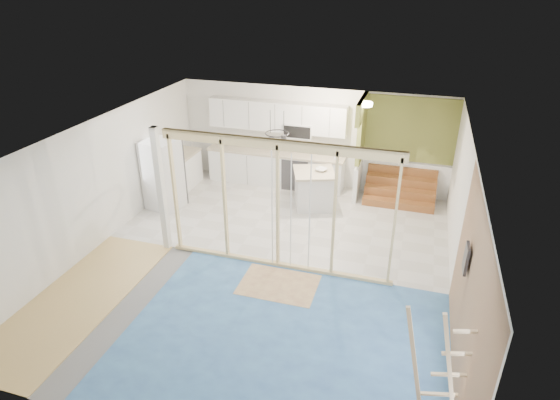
% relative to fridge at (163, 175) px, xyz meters
% --- Properties ---
extents(room, '(7.01, 8.01, 2.61)m').
position_rel_fridge_xyz_m(room, '(3.03, -1.62, 0.45)').
color(room, slate).
rests_on(room, ground).
extents(floor_overlays, '(7.00, 8.00, 0.03)m').
position_rel_fridge_xyz_m(floor_overlays, '(3.11, -1.56, -0.84)').
color(floor_overlays, silver).
rests_on(floor_overlays, room).
extents(stud_frame, '(4.66, 0.14, 2.60)m').
position_rel_fridge_xyz_m(stud_frame, '(2.79, -1.62, 0.74)').
color(stud_frame, beige).
rests_on(stud_frame, room).
extents(base_cabinets, '(4.45, 2.24, 0.93)m').
position_rel_fridge_xyz_m(base_cabinets, '(1.43, 1.74, -0.38)').
color(base_cabinets, white).
rests_on(base_cabinets, room).
extents(upper_cabinets, '(3.60, 0.41, 0.85)m').
position_rel_fridge_xyz_m(upper_cabinets, '(2.19, 2.20, 0.97)').
color(upper_cabinets, white).
rests_on(upper_cabinets, room).
extents(green_partition, '(2.25, 1.51, 2.60)m').
position_rel_fridge_xyz_m(green_partition, '(5.08, 2.04, 0.09)').
color(green_partition, olive).
rests_on(green_partition, room).
extents(pot_rack, '(0.52, 0.52, 0.72)m').
position_rel_fridge_xyz_m(pot_rack, '(2.73, 0.27, 1.15)').
color(pot_rack, black).
rests_on(pot_rack, room).
extents(sheathing_panel, '(0.02, 4.00, 2.60)m').
position_rel_fridge_xyz_m(sheathing_panel, '(6.51, -3.62, 0.45)').
color(sheathing_panel, '#9E7356').
rests_on(sheathing_panel, room).
extents(electrical_panel, '(0.04, 0.30, 0.40)m').
position_rel_fridge_xyz_m(electrical_panel, '(6.46, -3.02, 0.80)').
color(electrical_panel, '#3A3B3F').
rests_on(electrical_panel, room).
extents(ceiling_light, '(0.32, 0.32, 0.08)m').
position_rel_fridge_xyz_m(ceiling_light, '(4.43, 1.38, 1.69)').
color(ceiling_light, '#FFEABF').
rests_on(ceiling_light, room).
extents(fridge, '(0.86, 0.84, 1.70)m').
position_rel_fridge_xyz_m(fridge, '(0.00, 0.00, 0.00)').
color(fridge, silver).
rests_on(fridge, room).
extents(island, '(1.21, 1.21, 0.93)m').
position_rel_fridge_xyz_m(island, '(3.40, 1.08, -0.39)').
color(island, silver).
rests_on(island, room).
extents(bowl, '(0.32, 0.32, 0.06)m').
position_rel_fridge_xyz_m(bowl, '(3.55, 1.16, 0.11)').
color(bowl, silver).
rests_on(bowl, island).
extents(soap_bottle_a, '(0.12, 0.12, 0.28)m').
position_rel_fridge_xyz_m(soap_bottle_a, '(0.53, 2.15, 0.22)').
color(soap_bottle_a, '#9EA5B0').
rests_on(soap_bottle_a, base_cabinets).
extents(soap_bottle_b, '(0.08, 0.09, 0.18)m').
position_rel_fridge_xyz_m(soap_bottle_b, '(3.73, 2.01, 0.17)').
color(soap_bottle_b, silver).
rests_on(soap_bottle_b, base_cabinets).
extents(ladder, '(0.97, 0.06, 1.80)m').
position_rel_fridge_xyz_m(ladder, '(6.19, -4.49, 0.07)').
color(ladder, '#DBB886').
rests_on(ladder, room).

